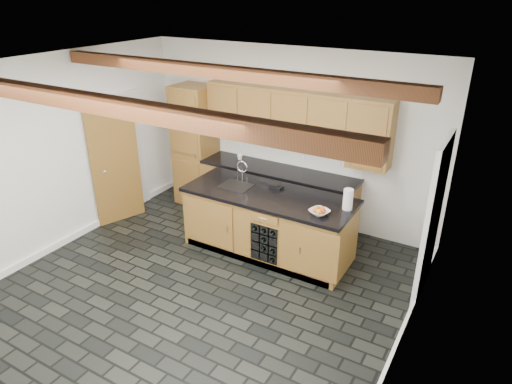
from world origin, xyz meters
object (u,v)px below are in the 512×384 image
paper_towel (348,199)px  kitchen_scale (276,186)px  island (268,223)px  fruit_bowl (319,212)px

paper_towel → kitchen_scale: bearing=173.3°
island → kitchen_scale: kitchen_scale is taller
island → kitchen_scale: size_ratio=12.08×
island → paper_towel: (1.11, 0.11, 0.61)m
island → kitchen_scale: bearing=91.8°
island → fruit_bowl: size_ratio=9.96×
fruit_bowl → paper_towel: bearing=51.3°
kitchen_scale → paper_towel: paper_towel is taller
kitchen_scale → fruit_bowl: bearing=-20.8°
fruit_bowl → paper_towel: 0.43m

